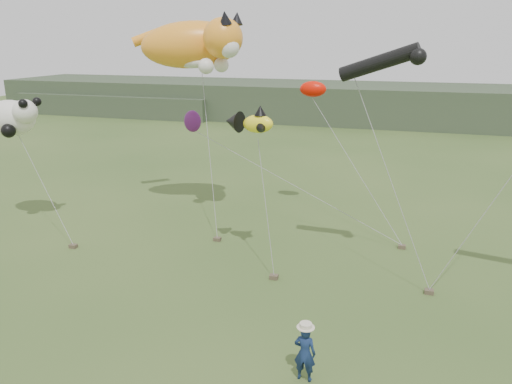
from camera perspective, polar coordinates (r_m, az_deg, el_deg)
ground at (r=16.50m, az=-0.89°, el=-15.57°), size 120.00×120.00×0.00m
headland at (r=58.79m, az=9.74°, el=9.99°), size 90.00×13.00×4.00m
festival_attendant at (r=14.13m, az=5.60°, el=-17.85°), size 0.62×0.43×1.65m
sandbag_anchors at (r=21.16m, az=1.95°, el=-7.57°), size 15.38×4.75×0.16m
cat_kite at (r=24.73m, az=-6.68°, el=16.44°), size 6.46×3.82×2.75m
fish_kite at (r=19.40m, az=-0.85°, el=7.98°), size 2.26×1.49×1.12m
tube_kites at (r=18.29m, az=26.23°, el=12.83°), size 10.39×2.40×1.43m
panda_kite at (r=26.26m, az=-26.04°, el=7.69°), size 2.95×1.90×1.83m
misc_kites at (r=26.29m, az=-0.41°, el=9.90°), size 7.70×0.83×2.87m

